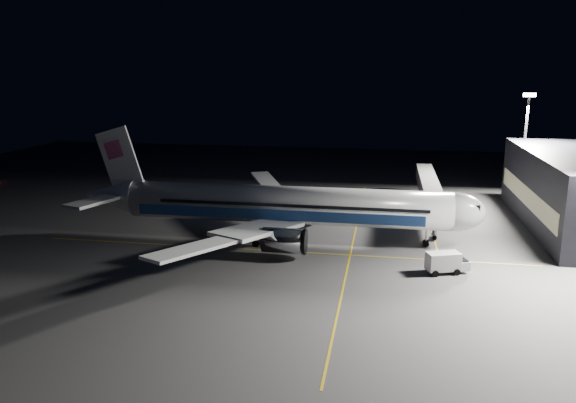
{
  "coord_description": "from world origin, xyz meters",
  "views": [
    {
      "loc": [
        14.42,
        -79.88,
        25.12
      ],
      "look_at": [
        0.37,
        -0.84,
        6.0
      ],
      "focal_mm": 35.0,
      "sensor_mm": 36.0,
      "label": 1
    }
  ],
  "objects_px": {
    "safety_cone_a": "(290,213)",
    "safety_cone_b": "(291,221)",
    "safety_cone_c": "(283,225)",
    "jet_bridge": "(430,190)",
    "floodlight_mast_north": "(525,138)",
    "airliner": "(280,205)",
    "baggage_tug": "(268,201)",
    "service_truck": "(447,262)"
  },
  "relations": [
    {
      "from": "service_truck",
      "to": "safety_cone_b",
      "type": "bearing_deg",
      "value": 119.23
    },
    {
      "from": "jet_bridge",
      "to": "service_truck",
      "type": "height_order",
      "value": "jet_bridge"
    },
    {
      "from": "baggage_tug",
      "to": "safety_cone_b",
      "type": "xyz_separation_m",
      "value": [
        6.27,
        -11.03,
        -0.56
      ]
    },
    {
      "from": "safety_cone_a",
      "to": "safety_cone_c",
      "type": "height_order",
      "value": "safety_cone_a"
    },
    {
      "from": "baggage_tug",
      "to": "safety_cone_c",
      "type": "height_order",
      "value": "baggage_tug"
    },
    {
      "from": "airliner",
      "to": "floodlight_mast_north",
      "type": "xyz_separation_m",
      "value": [
        41.08,
        31.99,
        7.21
      ]
    },
    {
      "from": "airliner",
      "to": "safety_cone_a",
      "type": "xyz_separation_m",
      "value": [
        -0.76,
        14.0,
        -4.86
      ]
    },
    {
      "from": "safety_cone_a",
      "to": "baggage_tug",
      "type": "bearing_deg",
      "value": 131.49
    },
    {
      "from": "safety_cone_a",
      "to": "safety_cone_b",
      "type": "distance_m",
      "value": 5.05
    },
    {
      "from": "airliner",
      "to": "safety_cone_b",
      "type": "height_order",
      "value": "airliner"
    },
    {
      "from": "airliner",
      "to": "floodlight_mast_north",
      "type": "bearing_deg",
      "value": 37.91
    },
    {
      "from": "safety_cone_b",
      "to": "safety_cone_c",
      "type": "height_order",
      "value": "safety_cone_b"
    },
    {
      "from": "airliner",
      "to": "service_truck",
      "type": "distance_m",
      "value": 26.08
    },
    {
      "from": "service_truck",
      "to": "safety_cone_a",
      "type": "xyz_separation_m",
      "value": [
        -24.2,
        24.81,
        -1.15
      ]
    },
    {
      "from": "jet_bridge",
      "to": "baggage_tug",
      "type": "distance_m",
      "value": 29.5
    },
    {
      "from": "jet_bridge",
      "to": "floodlight_mast_north",
      "type": "distance_m",
      "value": 24.06
    },
    {
      "from": "airliner",
      "to": "safety_cone_c",
      "type": "height_order",
      "value": "airliner"
    },
    {
      "from": "airliner",
      "to": "safety_cone_c",
      "type": "relative_size",
      "value": 120.49
    },
    {
      "from": "safety_cone_a",
      "to": "jet_bridge",
      "type": "bearing_deg",
      "value": 9.66
    },
    {
      "from": "jet_bridge",
      "to": "safety_cone_b",
      "type": "height_order",
      "value": "jet_bridge"
    },
    {
      "from": "service_truck",
      "to": "safety_cone_c",
      "type": "bearing_deg",
      "value": 124.13
    },
    {
      "from": "service_truck",
      "to": "safety_cone_a",
      "type": "bearing_deg",
      "value": 113.95
    },
    {
      "from": "safety_cone_c",
      "to": "service_truck",
      "type": "bearing_deg",
      "value": -35.53
    },
    {
      "from": "airliner",
      "to": "jet_bridge",
      "type": "distance_m",
      "value": 29.31
    },
    {
      "from": "service_truck",
      "to": "floodlight_mast_north",
      "type": "bearing_deg",
      "value": 47.26
    },
    {
      "from": "safety_cone_b",
      "to": "baggage_tug",
      "type": "bearing_deg",
      "value": 119.62
    },
    {
      "from": "floodlight_mast_north",
      "to": "baggage_tug",
      "type": "xyz_separation_m",
      "value": [
        -47.2,
        -11.92,
        -11.47
      ]
    },
    {
      "from": "airliner",
      "to": "safety_cone_a",
      "type": "distance_m",
      "value": 14.84
    },
    {
      "from": "baggage_tug",
      "to": "safety_cone_c",
      "type": "distance_m",
      "value": 14.79
    },
    {
      "from": "safety_cone_a",
      "to": "service_truck",
      "type": "bearing_deg",
      "value": -45.7
    },
    {
      "from": "baggage_tug",
      "to": "safety_cone_a",
      "type": "height_order",
      "value": "baggage_tug"
    },
    {
      "from": "service_truck",
      "to": "safety_cone_c",
      "type": "height_order",
      "value": "service_truck"
    },
    {
      "from": "floodlight_mast_north",
      "to": "safety_cone_b",
      "type": "bearing_deg",
      "value": -150.71
    },
    {
      "from": "jet_bridge",
      "to": "safety_cone_b",
      "type": "xyz_separation_m",
      "value": [
        -22.92,
        -9.02,
        -4.24
      ]
    },
    {
      "from": "jet_bridge",
      "to": "service_truck",
      "type": "distance_m",
      "value": 29.03
    },
    {
      "from": "floodlight_mast_north",
      "to": "jet_bridge",
      "type": "bearing_deg",
      "value": -142.26
    },
    {
      "from": "airliner",
      "to": "safety_cone_a",
      "type": "height_order",
      "value": "airliner"
    },
    {
      "from": "service_truck",
      "to": "safety_cone_c",
      "type": "xyz_separation_m",
      "value": [
        -24.05,
        17.17,
        -1.19
      ]
    },
    {
      "from": "jet_bridge",
      "to": "floodlight_mast_north",
      "type": "xyz_separation_m",
      "value": [
        18.0,
        13.93,
        7.79
      ]
    },
    {
      "from": "safety_cone_a",
      "to": "safety_cone_b",
      "type": "xyz_separation_m",
      "value": [
        0.91,
        -4.97,
        0.04
      ]
    },
    {
      "from": "airliner",
      "to": "safety_cone_b",
      "type": "distance_m",
      "value": 10.24
    },
    {
      "from": "jet_bridge",
      "to": "service_truck",
      "type": "bearing_deg",
      "value": -89.26
    }
  ]
}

